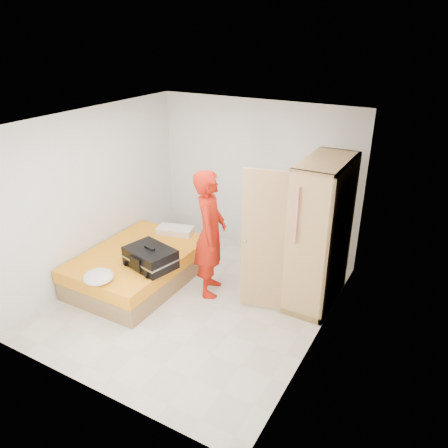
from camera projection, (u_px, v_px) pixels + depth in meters
The scene contains 7 objects.
room at pixel (193, 219), 5.84m from camera, with size 4.00×4.02×2.60m.
bed at pixel (138, 267), 6.75m from camera, with size 1.42×2.02×0.50m.
wardrobe at pixel (316, 238), 5.99m from camera, with size 1.16×1.32×2.10m.
person at pixel (210, 234), 6.22m from camera, with size 0.69×0.45×1.89m, color red.
suitcase at pixel (150, 258), 6.22m from camera, with size 0.81×0.67×0.31m.
round_cushion at pixel (98, 277), 5.86m from camera, with size 0.41×0.41×0.16m, color white.
pillow at pixel (175, 230), 7.25m from camera, with size 0.59×0.30×0.11m, color white.
Camera 1 is at (2.98, -4.45, 3.66)m, focal length 35.00 mm.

